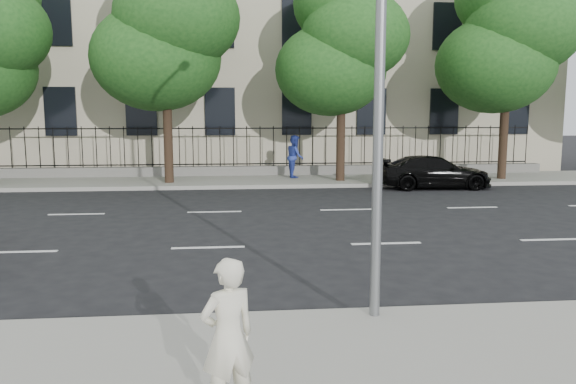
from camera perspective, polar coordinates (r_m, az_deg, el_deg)
ground at (r=10.09m, az=-8.72°, el=-8.97°), size 120.00×120.00×0.00m
far_sidewalk at (r=23.82m, az=-6.95°, el=1.09°), size 60.00×4.00×0.15m
lane_markings at (r=14.69m, az=-7.75°, el=-3.53°), size 49.60×4.62×0.01m
masonry_building at (r=33.15m, az=-6.87°, el=18.56°), size 34.60×12.11×18.50m
iron_fence at (r=25.45m, az=-6.89°, el=2.83°), size 30.00×0.50×2.20m
tree_c at (r=23.40m, az=-12.28°, el=16.41°), size 5.89×5.50×9.80m
tree_d at (r=23.61m, az=5.52°, el=15.07°), size 5.34×4.94×8.84m
tree_e at (r=25.91m, az=21.45°, el=14.74°), size 5.71×5.31×9.46m
black_sedan at (r=22.65m, az=14.60°, el=1.97°), size 4.46×1.94×1.28m
woman_near at (r=5.35m, az=-6.12°, el=-14.42°), size 0.65×0.56×1.49m
pedestrian_far at (r=24.30m, az=0.72°, el=3.64°), size 0.71×0.90×1.84m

